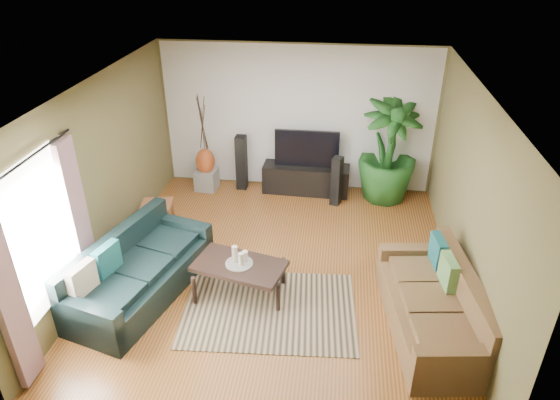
% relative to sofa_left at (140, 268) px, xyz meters
% --- Properties ---
extents(floor, '(5.50, 5.50, 0.00)m').
position_rel_sofa_left_xyz_m(floor, '(1.76, 0.77, -0.42)').
color(floor, '#995427').
rests_on(floor, ground).
extents(ceiling, '(5.50, 5.50, 0.00)m').
position_rel_sofa_left_xyz_m(ceiling, '(1.76, 0.77, 2.28)').
color(ceiling, white).
rests_on(ceiling, ground).
extents(wall_back, '(5.00, 0.00, 5.00)m').
position_rel_sofa_left_xyz_m(wall_back, '(1.76, 3.52, 0.93)').
color(wall_back, brown).
rests_on(wall_back, ground).
extents(wall_front, '(5.00, 0.00, 5.00)m').
position_rel_sofa_left_xyz_m(wall_front, '(1.76, -1.98, 0.93)').
color(wall_front, brown).
rests_on(wall_front, ground).
extents(wall_left, '(0.00, 5.50, 5.50)m').
position_rel_sofa_left_xyz_m(wall_left, '(-0.74, 0.77, 0.92)').
color(wall_left, brown).
rests_on(wall_left, ground).
extents(wall_right, '(0.00, 5.50, 5.50)m').
position_rel_sofa_left_xyz_m(wall_right, '(4.26, 0.77, 0.92)').
color(wall_right, brown).
rests_on(wall_right, ground).
extents(backwall_panel, '(4.90, 0.00, 4.90)m').
position_rel_sofa_left_xyz_m(backwall_panel, '(1.76, 3.51, 0.93)').
color(backwall_panel, white).
rests_on(backwall_panel, ground).
extents(window_pane, '(0.00, 1.80, 1.80)m').
position_rel_sofa_left_xyz_m(window_pane, '(-0.72, -0.83, 0.97)').
color(window_pane, white).
rests_on(window_pane, ground).
extents(curtain_near, '(0.08, 0.35, 2.20)m').
position_rel_sofa_left_xyz_m(curtain_near, '(-0.67, -1.58, 0.72)').
color(curtain_near, gray).
rests_on(curtain_near, ground).
extents(curtain_far, '(0.08, 0.35, 2.20)m').
position_rel_sofa_left_xyz_m(curtain_far, '(-0.67, -0.08, 0.72)').
color(curtain_far, gray).
rests_on(curtain_far, ground).
extents(curtain_rod, '(0.03, 1.90, 0.03)m').
position_rel_sofa_left_xyz_m(curtain_rod, '(-0.67, -0.83, 1.87)').
color(curtain_rod, black).
rests_on(curtain_rod, ground).
extents(sofa_left, '(1.51, 2.39, 0.85)m').
position_rel_sofa_left_xyz_m(sofa_left, '(0.00, 0.00, 0.00)').
color(sofa_left, black).
rests_on(sofa_left, floor).
extents(sofa_right, '(1.20, 2.17, 0.85)m').
position_rel_sofa_left_xyz_m(sofa_right, '(3.76, -0.23, 0.00)').
color(sofa_right, brown).
rests_on(sofa_right, floor).
extents(area_rug, '(2.34, 1.73, 0.01)m').
position_rel_sofa_left_xyz_m(area_rug, '(1.76, -0.12, -0.42)').
color(area_rug, tan).
rests_on(area_rug, floor).
extents(coffee_table, '(1.32, 0.92, 0.49)m').
position_rel_sofa_left_xyz_m(coffee_table, '(1.31, 0.17, -0.18)').
color(coffee_table, black).
rests_on(coffee_table, floor).
extents(candle_tray, '(0.37, 0.37, 0.02)m').
position_rel_sofa_left_xyz_m(candle_tray, '(1.31, 0.17, 0.07)').
color(candle_tray, gray).
rests_on(candle_tray, coffee_table).
extents(candle_tall, '(0.08, 0.08, 0.24)m').
position_rel_sofa_left_xyz_m(candle_tall, '(1.25, 0.20, 0.20)').
color(candle_tall, beige).
rests_on(candle_tall, candle_tray).
extents(candle_mid, '(0.08, 0.08, 0.18)m').
position_rel_sofa_left_xyz_m(candle_mid, '(1.35, 0.13, 0.17)').
color(candle_mid, beige).
rests_on(candle_mid, candle_tray).
extents(candle_short, '(0.08, 0.08, 0.15)m').
position_rel_sofa_left_xyz_m(candle_short, '(1.38, 0.23, 0.16)').
color(candle_short, white).
rests_on(candle_short, candle_tray).
extents(tv_stand, '(1.61, 0.53, 0.53)m').
position_rel_sofa_left_xyz_m(tv_stand, '(1.96, 3.27, -0.16)').
color(tv_stand, black).
rests_on(tv_stand, floor).
extents(television, '(1.17, 0.06, 0.69)m').
position_rel_sofa_left_xyz_m(television, '(1.96, 3.27, 0.45)').
color(television, black).
rests_on(television, tv_stand).
extents(speaker_left, '(0.20, 0.22, 1.06)m').
position_rel_sofa_left_xyz_m(speaker_left, '(0.74, 3.27, 0.10)').
color(speaker_left, black).
rests_on(speaker_left, floor).
extents(speaker_right, '(0.22, 0.23, 0.92)m').
position_rel_sofa_left_xyz_m(speaker_right, '(2.53, 2.85, 0.03)').
color(speaker_right, black).
rests_on(speaker_right, floor).
extents(potted_plant, '(1.32, 1.32, 1.87)m').
position_rel_sofa_left_xyz_m(potted_plant, '(3.41, 3.21, 0.51)').
color(potted_plant, '#1A4B19').
rests_on(potted_plant, floor).
extents(plant_pot, '(0.35, 0.35, 0.27)m').
position_rel_sofa_left_xyz_m(plant_pot, '(3.41, 3.21, -0.29)').
color(plant_pot, black).
rests_on(plant_pot, floor).
extents(pedestal, '(0.42, 0.42, 0.39)m').
position_rel_sofa_left_xyz_m(pedestal, '(0.07, 3.15, -0.23)').
color(pedestal, gray).
rests_on(pedestal, floor).
extents(vase, '(0.36, 0.36, 0.50)m').
position_rel_sofa_left_xyz_m(vase, '(0.07, 3.15, 0.14)').
color(vase, '#9B411C').
rests_on(vase, pedestal).
extents(side_table, '(0.56, 0.56, 0.51)m').
position_rel_sofa_left_xyz_m(side_table, '(-0.32, 1.56, -0.17)').
color(side_table, brown).
rests_on(side_table, floor).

